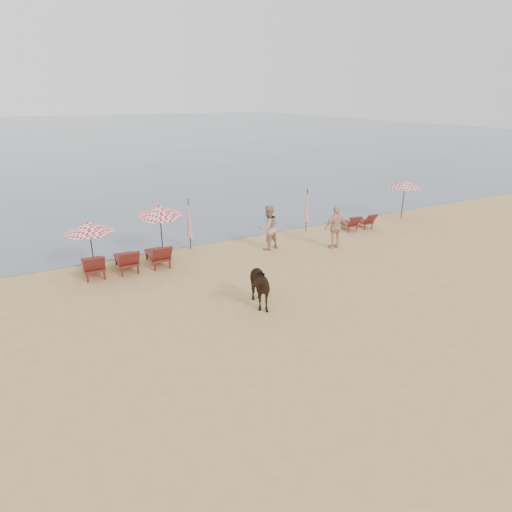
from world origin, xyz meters
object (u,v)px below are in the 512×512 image
at_px(umbrella_open_left_b, 160,210).
at_px(umbrella_closed_left, 189,218).
at_px(lounger_cluster_right, 356,221).
at_px(beachgoer_right_a, 268,228).
at_px(umbrella_closed_right, 307,206).
at_px(beachgoer_right_b, 336,227).
at_px(umbrella_open_right, 405,184).
at_px(cow, 256,285).
at_px(lounger_cluster_left, 127,259).
at_px(umbrella_open_left_a, 89,227).

xyz_separation_m(umbrella_open_left_b, umbrella_closed_left, (1.34, 0.30, -0.59)).
relative_size(lounger_cluster_right, beachgoer_right_a, 0.83).
xyz_separation_m(umbrella_open_left_b, umbrella_closed_right, (7.29, -0.02, -0.66)).
bearing_deg(lounger_cluster_right, beachgoer_right_b, -145.34).
bearing_deg(beachgoer_right_b, umbrella_open_right, -156.00).
distance_m(lounger_cluster_right, cow, 9.88).
bearing_deg(umbrella_closed_left, lounger_cluster_left, -157.16).
bearing_deg(umbrella_closed_right, lounger_cluster_right, -18.40).
relative_size(umbrella_closed_right, beachgoer_right_a, 1.09).
bearing_deg(umbrella_closed_right, umbrella_open_left_a, -176.86).
bearing_deg(beachgoer_right_a, umbrella_open_left_b, -26.21).
distance_m(cow, beachgoer_right_b, 6.58).
relative_size(lounger_cluster_right, umbrella_open_left_a, 0.79).
distance_m(umbrella_open_left_b, beachgoer_right_a, 4.66).
distance_m(lounger_cluster_left, umbrella_open_left_b, 2.46).
relative_size(umbrella_open_left_b, beachgoer_right_b, 1.21).
xyz_separation_m(umbrella_open_left_a, beachgoer_right_a, (7.18, -0.77, -0.86)).
bearing_deg(beachgoer_right_a, umbrella_open_right, 175.80).
bearing_deg(cow, umbrella_open_right, 33.69).
bearing_deg(umbrella_closed_right, umbrella_open_right, -5.67).
distance_m(umbrella_closed_left, beachgoer_right_a, 3.45).
distance_m(umbrella_open_left_a, umbrella_open_left_b, 2.90).
bearing_deg(umbrella_open_left_b, umbrella_closed_left, 34.79).
xyz_separation_m(lounger_cluster_right, umbrella_open_left_a, (-12.64, 0.28, 1.45)).
xyz_separation_m(lounger_cluster_left, umbrella_closed_right, (8.97, 0.96, 0.84)).
xyz_separation_m(cow, beachgoer_right_a, (3.07, 4.50, 0.25)).
bearing_deg(umbrella_closed_right, beachgoer_right_b, -95.85).
relative_size(umbrella_closed_left, umbrella_closed_right, 1.05).
xyz_separation_m(cow, beachgoer_right_b, (5.75, 3.21, 0.22)).
distance_m(umbrella_open_left_a, beachgoer_right_b, 10.12).
xyz_separation_m(umbrella_open_right, umbrella_closed_left, (-11.88, 0.91, -0.54)).
relative_size(lounger_cluster_right, cow, 0.93).
bearing_deg(umbrella_open_left_a, lounger_cluster_right, -6.85).
bearing_deg(beachgoer_right_b, umbrella_open_left_b, -14.73).
height_order(umbrella_open_right, umbrella_closed_left, umbrella_closed_left).
relative_size(lounger_cluster_left, beachgoer_right_a, 1.65).
xyz_separation_m(umbrella_open_left_a, umbrella_closed_left, (4.18, 0.87, -0.45)).
bearing_deg(umbrella_closed_left, beachgoer_right_b, -27.34).
distance_m(umbrella_closed_left, cow, 6.18).
distance_m(cow, beachgoer_right_a, 5.45).
bearing_deg(lounger_cluster_left, umbrella_open_left_b, 32.66).
bearing_deg(umbrella_open_right, beachgoer_right_a, -157.63).
relative_size(lounger_cluster_right, beachgoer_right_b, 0.86).
bearing_deg(beachgoer_right_b, beachgoer_right_a, -19.85).
bearing_deg(umbrella_open_left_a, umbrella_closed_left, 6.21).
bearing_deg(umbrella_open_left_a, umbrella_closed_right, -2.45).
distance_m(umbrella_closed_left, beachgoer_right_b, 6.41).
height_order(umbrella_open_left_b, umbrella_open_right, umbrella_open_left_b).
xyz_separation_m(lounger_cluster_left, umbrella_open_left_b, (1.68, 0.98, 1.50)).
distance_m(umbrella_closed_right, beachgoer_right_a, 3.25).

